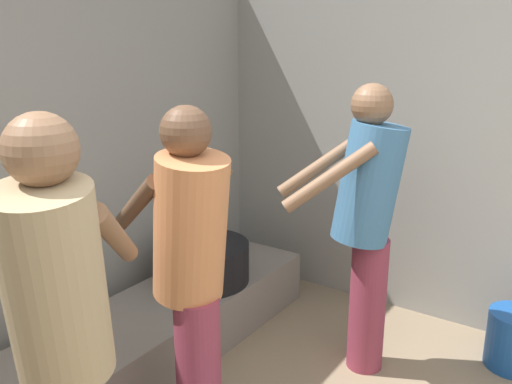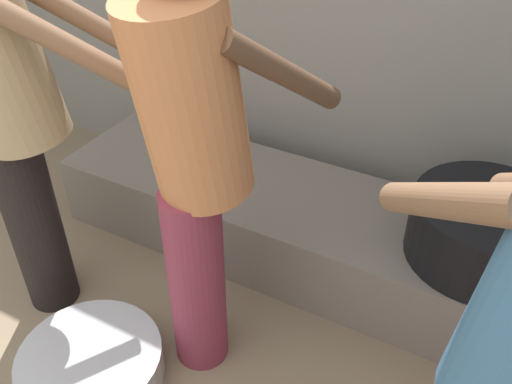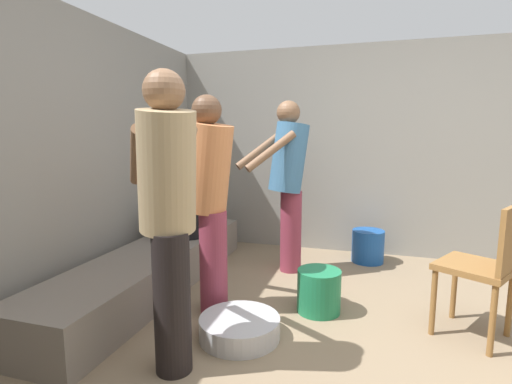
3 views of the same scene
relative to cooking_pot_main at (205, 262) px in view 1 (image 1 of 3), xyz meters
name	(u,v)px [view 1 (image 1 of 3)]	position (x,y,z in m)	size (l,w,h in m)	color
hearth_ledge	(137,344)	(-0.58, 0.02, -0.29)	(2.57, 0.60, 0.34)	slate
cooking_pot_main	(205,262)	(0.00, 0.00, 0.00)	(0.55, 0.55, 0.70)	black
cook_in_blue_shirt	(367,214)	(0.17, -0.98, 0.45)	(0.65, 0.72, 1.59)	#8C3347
cook_in_orange_shirt	(191,265)	(-0.83, -0.62, 0.43)	(0.53, 0.72, 1.56)	#8C3347
cook_in_tan_shirt	(61,335)	(-1.52, -0.69, 0.47)	(0.73, 0.66, 1.62)	black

